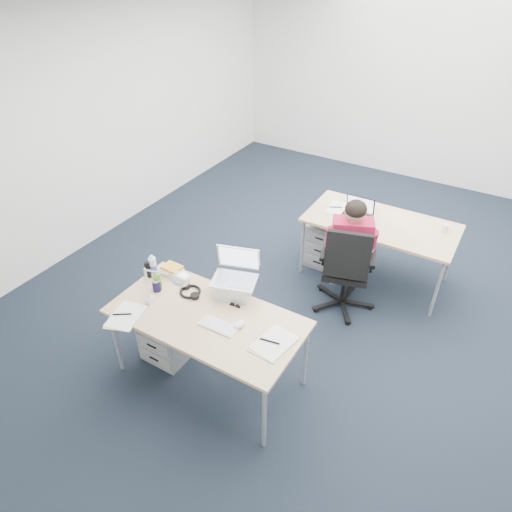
# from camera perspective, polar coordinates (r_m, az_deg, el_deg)

# --- Properties ---
(floor) EXTENTS (7.00, 7.00, 0.00)m
(floor) POSITION_cam_1_polar(r_m,az_deg,el_deg) (5.14, 8.16, -4.60)
(floor) COLOR black
(floor) RESTS_ON ground
(room) EXTENTS (6.02, 7.02, 2.80)m
(room) POSITION_cam_1_polar(r_m,az_deg,el_deg) (4.27, 10.10, 13.37)
(room) COLOR silver
(room) RESTS_ON ground
(desk_near) EXTENTS (1.60, 0.80, 0.73)m
(desk_near) POSITION_cam_1_polar(r_m,az_deg,el_deg) (3.79, -6.16, -7.97)
(desk_near) COLOR tan
(desk_near) RESTS_ON ground
(desk_far) EXTENTS (1.60, 0.80, 0.73)m
(desk_far) POSITION_cam_1_polar(r_m,az_deg,el_deg) (5.13, 15.31, 3.68)
(desk_far) COLOR tan
(desk_far) RESTS_ON ground
(office_chair) EXTENTS (0.82, 0.82, 1.05)m
(office_chair) POSITION_cam_1_polar(r_m,az_deg,el_deg) (4.82, 10.93, -3.52)
(office_chair) COLOR black
(office_chair) RESTS_ON ground
(seated_person) EXTENTS (0.57, 0.75, 1.25)m
(seated_person) POSITION_cam_1_polar(r_m,az_deg,el_deg) (4.77, 11.51, 0.88)
(seated_person) COLOR #A71738
(seated_person) RESTS_ON ground
(drawer_pedestal_near) EXTENTS (0.40, 0.50, 0.55)m
(drawer_pedestal_near) POSITION_cam_1_polar(r_m,az_deg,el_deg) (4.35, -10.60, -8.95)
(drawer_pedestal_near) COLOR gray
(drawer_pedestal_near) RESTS_ON ground
(drawer_pedestal_far) EXTENTS (0.40, 0.50, 0.55)m
(drawer_pedestal_far) POSITION_cam_1_polar(r_m,az_deg,el_deg) (5.51, 8.89, 1.90)
(drawer_pedestal_far) COLOR gray
(drawer_pedestal_far) RESTS_ON ground
(silver_laptop) EXTENTS (0.44, 0.39, 0.40)m
(silver_laptop) POSITION_cam_1_polar(r_m,az_deg,el_deg) (3.82, -2.75, -2.48)
(silver_laptop) COLOR silver
(silver_laptop) RESTS_ON desk_near
(wireless_keyboard) EXTENTS (0.31, 0.13, 0.02)m
(wireless_keyboard) POSITION_cam_1_polar(r_m,az_deg,el_deg) (3.65, -4.71, -8.71)
(wireless_keyboard) COLOR white
(wireless_keyboard) RESTS_ON desk_near
(computer_mouse) EXTENTS (0.08, 0.12, 0.04)m
(computer_mouse) POSITION_cam_1_polar(r_m,az_deg,el_deg) (3.64, -2.09, -8.54)
(computer_mouse) COLOR white
(computer_mouse) RESTS_ON desk_near
(headphones) EXTENTS (0.29, 0.27, 0.04)m
(headphones) POSITION_cam_1_polar(r_m,az_deg,el_deg) (3.99, -8.23, -4.34)
(headphones) COLOR black
(headphones) RESTS_ON desk_near
(can_koozie) EXTENTS (0.08, 0.08, 0.12)m
(can_koozie) POSITION_cam_1_polar(r_m,az_deg,el_deg) (4.04, -12.34, -3.57)
(can_koozie) COLOR #16133B
(can_koozie) RESTS_ON desk_near
(water_bottle) EXTENTS (0.07, 0.07, 0.22)m
(water_bottle) POSITION_cam_1_polar(r_m,az_deg,el_deg) (4.19, -12.77, -1.19)
(water_bottle) COLOR silver
(water_bottle) RESTS_ON desk_near
(bear_figurine) EXTENTS (0.09, 0.07, 0.17)m
(bear_figurine) POSITION_cam_1_polar(r_m,az_deg,el_deg) (4.04, -12.17, -3.07)
(bear_figurine) COLOR #3A761F
(bear_figurine) RESTS_ON desk_near
(book_stack) EXTENTS (0.21, 0.17, 0.08)m
(book_stack) POSITION_cam_1_polar(r_m,az_deg,el_deg) (4.21, -10.41, -1.76)
(book_stack) COLOR silver
(book_stack) RESTS_ON desk_near
(cordless_phone) EXTENTS (0.05, 0.03, 0.16)m
(cordless_phone) POSITION_cam_1_polar(r_m,az_deg,el_deg) (4.20, -13.35, -1.72)
(cordless_phone) COLOR black
(cordless_phone) RESTS_ON desk_near
(papers_left) EXTENTS (0.31, 0.38, 0.01)m
(papers_left) POSITION_cam_1_polar(r_m,az_deg,el_deg) (3.88, -16.15, -7.24)
(papers_left) COLOR #D8BA7D
(papers_left) RESTS_ON desk_near
(papers_right) EXTENTS (0.28, 0.36, 0.01)m
(papers_right) POSITION_cam_1_polar(r_m,az_deg,el_deg) (3.51, 2.05, -10.86)
(papers_right) COLOR #D8BA7D
(papers_right) RESTS_ON desk_near
(sunglasses) EXTENTS (0.10, 0.05, 0.02)m
(sunglasses) POSITION_cam_1_polar(r_m,az_deg,el_deg) (3.82, -2.63, -6.22)
(sunglasses) COLOR black
(sunglasses) RESTS_ON desk_near
(desk_lamp) EXTENTS (0.45, 0.27, 0.48)m
(desk_lamp) POSITION_cam_1_polar(r_m,az_deg,el_deg) (3.73, -11.88, -3.67)
(desk_lamp) COLOR silver
(desk_lamp) RESTS_ON desk_near
(dark_laptop) EXTENTS (0.32, 0.31, 0.23)m
(dark_laptop) POSITION_cam_1_polar(r_m,az_deg,el_deg) (5.07, 12.51, 5.82)
(dark_laptop) COLOR black
(dark_laptop) RESTS_ON desk_far
(far_cup) EXTENTS (0.07, 0.07, 0.09)m
(far_cup) POSITION_cam_1_polar(r_m,az_deg,el_deg) (5.13, 22.56, 3.23)
(far_cup) COLOR white
(far_cup) RESTS_ON desk_far
(far_papers) EXTENTS (0.27, 0.34, 0.01)m
(far_papers) POSITION_cam_1_polar(r_m,az_deg,el_deg) (5.26, 10.10, 5.87)
(far_papers) COLOR white
(far_papers) RESTS_ON desk_far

